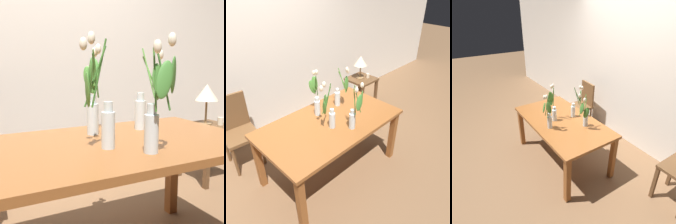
{
  "view_description": "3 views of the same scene",
  "coord_description": "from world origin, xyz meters",
  "views": [
    {
      "loc": [
        -0.72,
        -1.4,
        1.16
      ],
      "look_at": [
        0.02,
        0.01,
        0.9
      ],
      "focal_mm": 49.37,
      "sensor_mm": 36.0,
      "label": 1
    },
    {
      "loc": [
        -1.48,
        -1.61,
        2.25
      ],
      "look_at": [
        0.06,
        -0.07,
        0.87
      ],
      "focal_mm": 37.84,
      "sensor_mm": 36.0,
      "label": 2
    },
    {
      "loc": [
        2.22,
        -1.4,
        2.27
      ],
      "look_at": [
        0.04,
        0.02,
        0.89
      ],
      "focal_mm": 31.99,
      "sensor_mm": 36.0,
      "label": 3
    }
  ],
  "objects": [
    {
      "name": "tulip_vase_0",
      "position": [
        -0.09,
        -0.09,
        0.92
      ],
      "size": [
        0.17,
        0.12,
        0.56
      ],
      "color": "silver",
      "rests_on": "dining_table"
    },
    {
      "name": "tulip_vase_1",
      "position": [
        0.02,
        0.24,
        0.92
      ],
      "size": [
        0.12,
        0.18,
        0.52
      ],
      "color": "silver",
      "rests_on": "dining_table"
    },
    {
      "name": "pillar_candle",
      "position": [
        1.59,
        0.72,
        0.59
      ],
      "size": [
        0.06,
        0.06,
        0.07
      ],
      "primitive_type": "cylinder",
      "color": "beige",
      "rests_on": "side_table"
    },
    {
      "name": "tulip_vase_3",
      "position": [
        0.1,
        -0.28,
        0.93
      ],
      "size": [
        0.17,
        0.14,
        0.54
      ],
      "color": "silver",
      "rests_on": "dining_table"
    },
    {
      "name": "dining_table",
      "position": [
        0.0,
        0.0,
        0.65
      ],
      "size": [
        1.6,
        0.9,
        0.74
      ],
      "color": "brown",
      "rests_on": "ground"
    },
    {
      "name": "tulip_vase_2",
      "position": [
        0.34,
        0.17,
        0.92
      ],
      "size": [
        0.17,
        0.19,
        0.54
      ],
      "color": "silver",
      "rests_on": "dining_table"
    },
    {
      "name": "table_lamp",
      "position": [
        1.47,
        0.8,
        0.86
      ],
      "size": [
        0.22,
        0.22,
        0.4
      ],
      "color": "olive",
      "rests_on": "side_table"
    },
    {
      "name": "side_table",
      "position": [
        1.5,
        0.78,
        0.43
      ],
      "size": [
        0.44,
        0.44,
        0.55
      ],
      "color": "brown",
      "rests_on": "ground"
    },
    {
      "name": "room_wall_rear",
      "position": [
        0.0,
        1.35,
        1.35
      ],
      "size": [
        9.0,
        0.1,
        2.7
      ],
      "primitive_type": "cube",
      "color": "silver",
      "rests_on": "ground"
    },
    {
      "name": "ground_plane",
      "position": [
        0.0,
        0.0,
        0.0
      ],
      "size": [
        18.0,
        18.0,
        0.0
      ],
      "primitive_type": "plane",
      "color": "brown"
    },
    {
      "name": "dining_chair",
      "position": [
        -0.69,
        0.96,
        0.52
      ],
      "size": [
        0.44,
        0.44,
        0.93
      ],
      "color": "brown",
      "rests_on": "ground"
    }
  ]
}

